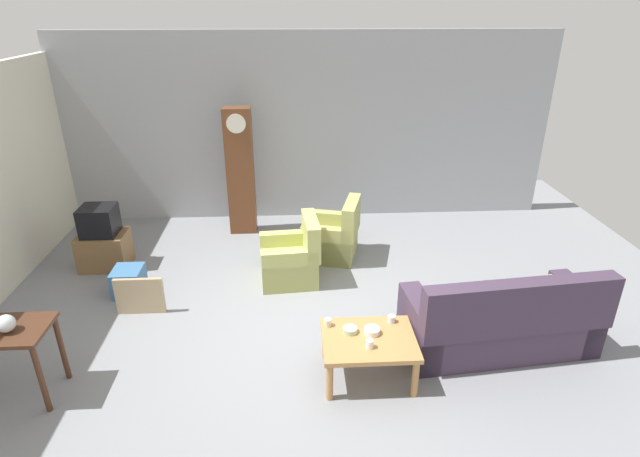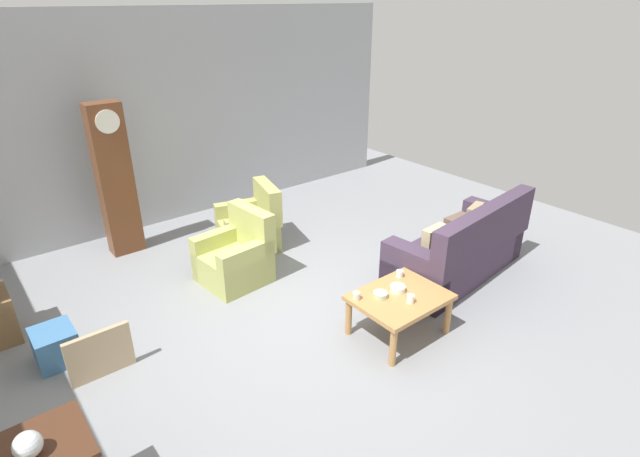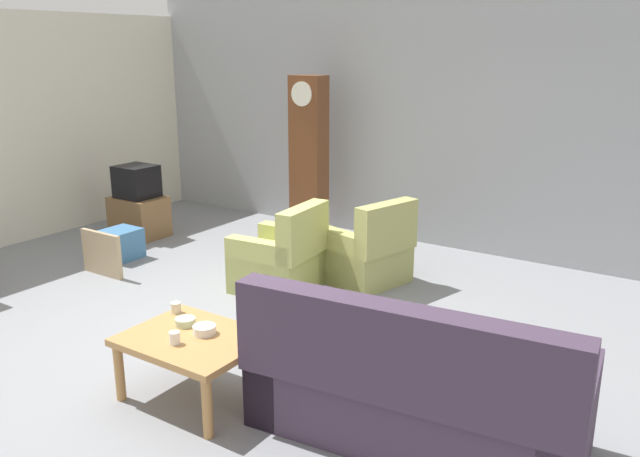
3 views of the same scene
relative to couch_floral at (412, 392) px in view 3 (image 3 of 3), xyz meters
The scene contains 16 objects.
ground_plane 2.09m from the couch_floral, 165.41° to the left, with size 10.40×10.40×0.00m, color gray.
garage_door_wall 4.74m from the couch_floral, 115.80° to the left, with size 8.40×0.16×3.20m, color #9EA0A5.
couch_floral is the anchor object (origin of this frame).
armchair_olive_near 2.87m from the couch_floral, 143.73° to the left, with size 0.85×0.82×0.92m.
armchair_olive_far 2.92m from the couch_floral, 125.17° to the left, with size 0.96×0.94×0.92m.
coffee_table_wood 1.58m from the couch_floral, 166.65° to the right, with size 0.96×0.76×0.48m.
grandfather_clock 4.68m from the couch_floral, 132.65° to the left, with size 0.44×0.30×2.10m.
tv_stand_cabinet 5.54m from the couch_floral, 156.24° to the left, with size 0.68×0.52×0.53m, color brown.
tv_crt 5.55m from the couch_floral, 156.24° to the left, with size 0.48×0.44×0.42m, color black.
framed_picture_leaning 4.33m from the couch_floral, 167.27° to the left, with size 0.60×0.05×0.49m, color tan.
storage_box_blue 4.75m from the couch_floral, 162.14° to the left, with size 0.38×0.42×0.36m, color teal.
cup_white_porcelain 1.65m from the couch_floral, 161.46° to the right, with size 0.08×0.08×0.09m, color white.
cup_blue_rimmed 1.27m from the couch_floral, behind, with size 0.08×0.08×0.07m, color silver.
cup_cream_tall 1.96m from the couch_floral, behind, with size 0.08×0.08×0.08m, color beige.
bowl_white_stacked 1.53m from the couch_floral, 169.06° to the right, with size 0.16×0.16×0.06m, color white.
bowl_shallow_green 1.75m from the couch_floral, behind, with size 0.15×0.15×0.05m, color #B2C69E.
Camera 3 is at (3.52, -3.87, 2.46)m, focal length 36.33 mm.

